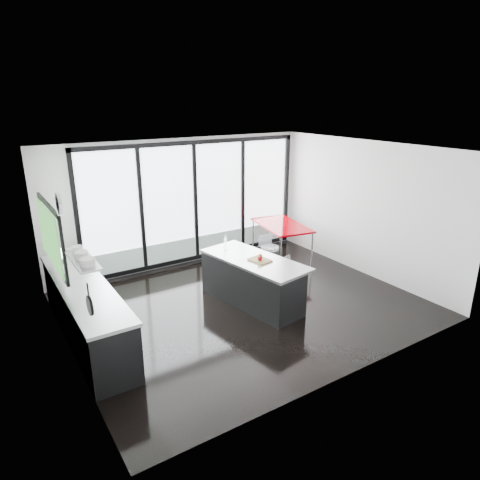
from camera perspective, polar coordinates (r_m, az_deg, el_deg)
floor at (r=7.91m, az=0.57°, el=-8.64°), size 6.00×5.00×0.00m
ceiling at (r=7.08m, az=0.65°, el=11.96°), size 6.00×5.00×0.00m
wall_back at (r=9.60m, az=-6.16°, el=4.33°), size 6.00×0.09×2.80m
wall_front at (r=5.59m, az=14.89°, el=-5.45°), size 6.00×0.00×2.80m
wall_left at (r=6.54m, az=-23.15°, el=-1.29°), size 0.26×5.00×2.80m
wall_right at (r=9.30m, az=16.28°, el=4.05°), size 0.00×5.00×2.80m
counter_cabinets at (r=7.12m, az=-19.83°, el=-8.90°), size 0.69×3.24×1.36m
island at (r=7.81m, az=1.54°, el=-5.49°), size 1.21×2.20×1.11m
bar_stool_near at (r=8.04m, az=6.74°, el=-5.79°), size 0.49×0.49×0.63m
bar_stool_far at (r=8.89m, az=3.97°, el=-3.00°), size 0.47×0.47×0.70m
red_table at (r=9.98m, az=5.50°, el=-0.21°), size 1.16×1.69×0.83m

